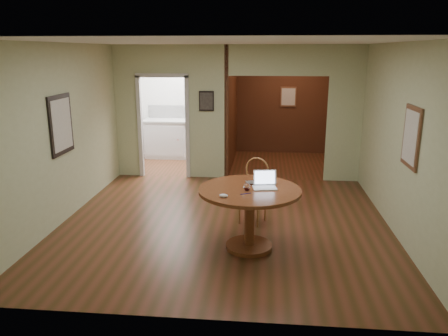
# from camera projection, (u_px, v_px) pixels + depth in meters

# --- Properties ---
(floor) EXTENTS (5.00, 5.00, 0.00)m
(floor) POSITION_uv_depth(u_px,v_px,m) (224.00, 223.00, 6.74)
(floor) COLOR #412912
(floor) RESTS_ON ground
(room_shell) EXTENTS (5.20, 7.50, 5.00)m
(room_shell) POSITION_uv_depth(u_px,v_px,m) (216.00, 112.00, 9.42)
(room_shell) COLOR white
(room_shell) RESTS_ON ground
(dining_table) EXTENTS (1.34, 1.34, 0.84)m
(dining_table) POSITION_uv_depth(u_px,v_px,m) (250.00, 205.00, 5.74)
(dining_table) COLOR brown
(dining_table) RESTS_ON ground
(chair) EXTENTS (0.55, 0.55, 1.00)m
(chair) POSITION_uv_depth(u_px,v_px,m) (254.00, 187.00, 6.70)
(chair) COLOR #9C5D37
(chair) RESTS_ON ground
(open_laptop) EXTENTS (0.34, 0.31, 0.21)m
(open_laptop) POSITION_uv_depth(u_px,v_px,m) (265.00, 183.00, 5.74)
(open_laptop) COLOR white
(open_laptop) RESTS_ON dining_table
(closed_laptop) EXTENTS (0.40, 0.30, 0.03)m
(closed_laptop) POSITION_uv_depth(u_px,v_px,m) (260.00, 184.00, 5.85)
(closed_laptop) COLOR #A7A7AC
(closed_laptop) RESTS_ON dining_table
(mouse) EXTENTS (0.12, 0.07, 0.05)m
(mouse) POSITION_uv_depth(u_px,v_px,m) (224.00, 196.00, 5.34)
(mouse) COLOR white
(mouse) RESTS_ON dining_table
(wine_glass) EXTENTS (0.09, 0.09, 0.10)m
(wine_glass) POSITION_uv_depth(u_px,v_px,m) (247.00, 187.00, 5.60)
(wine_glass) COLOR white
(wine_glass) RESTS_ON dining_table
(pen) EXTENTS (0.13, 0.08, 0.01)m
(pen) POSITION_uv_depth(u_px,v_px,m) (246.00, 194.00, 5.47)
(pen) COLOR #0D105E
(pen) RESTS_ON dining_table
(kitchen_cabinet) EXTENTS (2.06, 0.60, 0.94)m
(kitchen_cabinet) POSITION_uv_depth(u_px,v_px,m) (186.00, 139.00, 10.78)
(kitchen_cabinet) COLOR silver
(kitchen_cabinet) RESTS_ON ground
(grocery_bag) EXTENTS (0.32, 0.29, 0.28)m
(grocery_bag) POSITION_uv_depth(u_px,v_px,m) (206.00, 115.00, 10.57)
(grocery_bag) COLOR beige
(grocery_bag) RESTS_ON kitchen_cabinet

